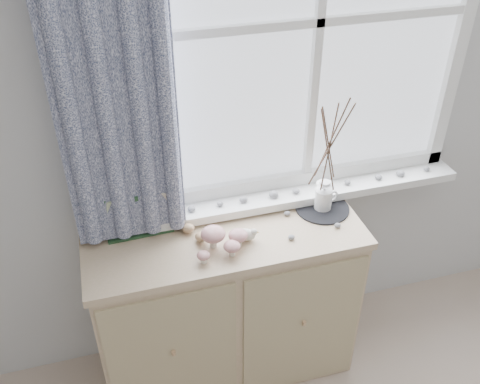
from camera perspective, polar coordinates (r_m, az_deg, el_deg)
The scene contains 8 objects.
sideboard at distance 2.56m, azimuth -1.38°, elevation -12.04°, with size 1.20×0.45×0.85m.
botanical_book at distance 2.24m, azimuth -10.83°, elevation -2.37°, with size 0.32×0.13×0.22m, color #1E3F22, non-canonical shape.
toadstool_cluster at distance 2.17m, azimuth -1.94°, elevation -5.01°, with size 0.23×0.16×0.10m.
wooden_eggs at distance 2.26m, azimuth -4.88°, elevation -4.30°, with size 0.09×0.11×0.06m.
songbird_figurine at distance 2.23m, azimuth 0.60°, elevation -4.50°, with size 0.11×0.05×0.06m, color white, non-canonical shape.
crocheted_doily at distance 2.45m, azimuth 8.77°, elevation -1.70°, with size 0.24×0.24×0.01m, color black.
twig_pitcher at distance 2.26m, azimuth 9.52°, elevation 5.15°, with size 0.25×0.25×0.59m.
sideboard_pebbles at distance 2.34m, azimuth 5.72°, elevation -3.20°, with size 0.33×0.23×0.02m.
Camera 1 is at (-0.57, 0.06, 2.30)m, focal length 40.00 mm.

